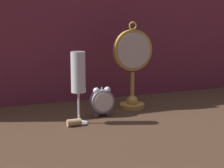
% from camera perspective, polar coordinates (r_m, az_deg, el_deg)
% --- Properties ---
extents(ground_plane, '(4.00, 4.00, 0.00)m').
position_cam_1_polar(ground_plane, '(1.18, 1.49, -5.59)').
color(ground_plane, '#422D1E').
extents(fabric_backdrop_drape, '(1.72, 0.01, 0.76)m').
position_cam_1_polar(fabric_backdrop_drape, '(1.44, -3.83, 12.52)').
color(fabric_backdrop_drape, brown).
rests_on(fabric_backdrop_drape, ground_plane).
extents(pocket_watch_on_stand, '(0.14, 0.09, 0.30)m').
position_cam_1_polar(pocket_watch_on_stand, '(1.31, 3.16, 2.54)').
color(pocket_watch_on_stand, gold).
rests_on(pocket_watch_on_stand, ground_plane).
extents(alarm_clock_twin_bell, '(0.08, 0.03, 0.10)m').
position_cam_1_polar(alarm_clock_twin_bell, '(1.22, -1.54, -2.47)').
color(alarm_clock_twin_bell, gray).
rests_on(alarm_clock_twin_bell, ground_plane).
extents(champagne_flute, '(0.05, 0.05, 0.22)m').
position_cam_1_polar(champagne_flute, '(1.12, -5.17, 1.05)').
color(champagne_flute, silver).
rests_on(champagne_flute, ground_plane).
extents(wine_cork, '(0.04, 0.02, 0.02)m').
position_cam_1_polar(wine_cork, '(1.12, -5.80, -5.85)').
color(wine_cork, tan).
rests_on(wine_cork, ground_plane).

